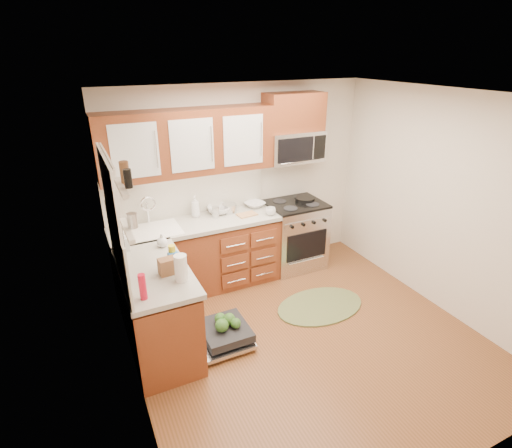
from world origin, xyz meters
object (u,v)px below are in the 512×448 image
rug (320,306)px  bowl_a (255,205)px  microwave (294,146)px  cutting_board (247,214)px  upper_cabinets (188,142)px  bowl_b (219,209)px  paper_towel_roll (181,268)px  cup (271,211)px  dishwasher (222,335)px  skillet (305,199)px  range (295,235)px  sink (154,240)px  stock_pot (229,208)px

rug → bowl_a: 1.56m
microwave → cutting_board: 1.09m
upper_cabinets → bowl_b: size_ratio=6.75×
paper_towel_roll → cup: (1.45, 1.04, -0.08)m
dishwasher → skillet: (1.69, 1.15, 0.87)m
cup → dishwasher: bearing=-138.1°
upper_cabinets → bowl_a: 1.27m
range → bowl_a: bowl_a is taller
cutting_board → cup: (0.27, -0.13, 0.04)m
upper_cabinets → bowl_a: size_ratio=7.99×
sink → stock_pot: size_ratio=3.28×
dishwasher → bowl_a: (1.00, 1.30, 0.86)m
range → bowl_b: bearing=170.7°
rug → range: bearing=77.3°
range → paper_towel_roll: 2.35m
dishwasher → paper_towel_roll: size_ratio=2.75×
microwave → stock_pot: 1.16m
range → rug: size_ratio=0.86×
rug → cup: cup is taller
skillet → paper_towel_roll: size_ratio=1.04×
paper_towel_roll → microwave: bearing=34.8°
sink → stock_pot: stock_pot is taller
upper_cabinets → cup: 1.33m
paper_towel_roll → bowl_a: (1.39, 1.39, -0.10)m
bowl_b → cup: 0.66m
skillet → cup: cup is taller
upper_cabinets → dishwasher: 2.19m
range → skillet: 0.52m
skillet → cutting_board: skillet is taller
microwave → bowl_b: microwave is taller
upper_cabinets → cup: upper_cabinets is taller
stock_pot → cup: (0.44, -0.32, -0.01)m
range → sink: bearing=-179.7°
skillet → cutting_board: 0.91m
range → cutting_board: range is taller
range → stock_pot: (-0.92, 0.14, 0.51)m
sink → skillet: size_ratio=2.34×
dishwasher → bowl_b: 1.64m
skillet → bowl_b: bearing=172.8°
paper_towel_roll → cup: bearing=35.6°
upper_cabinets → paper_towel_roll: 1.68m
range → cutting_board: 0.88m
range → bowl_b: size_ratio=3.13×
skillet → paper_towel_roll: bearing=-149.3°
skillet → rug: bearing=-110.0°
microwave → sink: bearing=-176.1°
paper_towel_roll → sink: bearing=90.0°
dishwasher → rug: (1.31, 0.09, -0.09)m
bowl_a → bowl_b: bearing=180.0°
bowl_a → dishwasher: bearing=-127.7°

